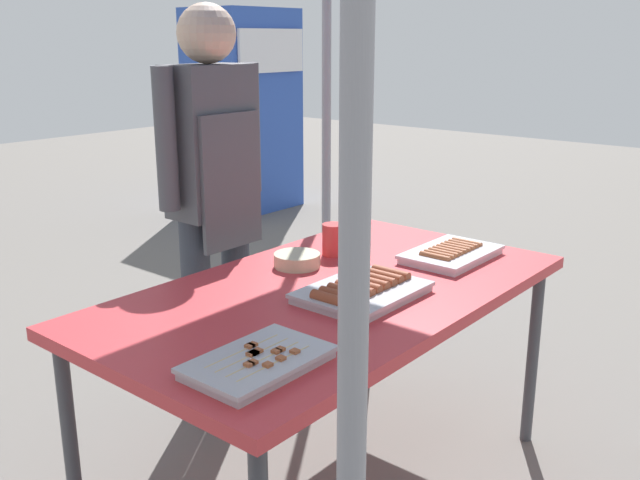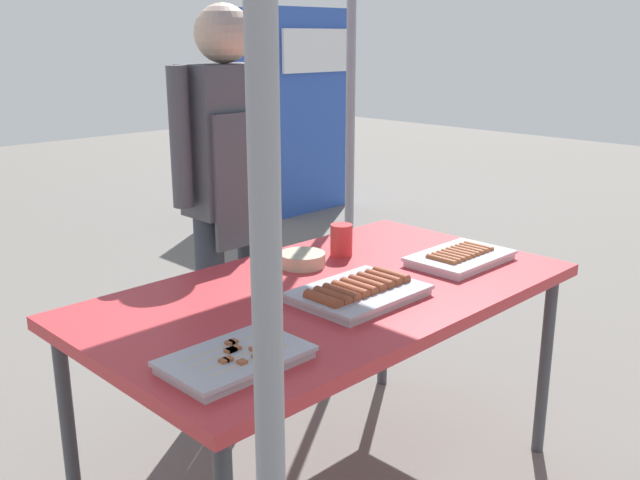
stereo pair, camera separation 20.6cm
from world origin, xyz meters
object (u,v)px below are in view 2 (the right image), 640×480
tray_pork_links (359,292)px  vendor_woman (229,177)px  condiment_bowl (302,259)px  neighbor_stall_left (288,110)px  tray_meat_skewers (236,359)px  stall_table (331,303)px  drink_cup_near_edge (341,240)px  tray_grilled_sausages (460,257)px

tray_pork_links → vendor_woman: 0.94m
condiment_bowl → neighbor_stall_left: bearing=48.2°
vendor_woman → tray_meat_skewers: bearing=52.6°
stall_table → drink_cup_near_edge: 0.37m
tray_pork_links → drink_cup_near_edge: size_ratio=3.30×
tray_grilled_sausages → drink_cup_near_edge: bearing=123.7°
tray_pork_links → neighbor_stall_left: size_ratio=0.22×
tray_grilled_sausages → tray_pork_links: (-0.53, 0.01, 0.00)m
stall_table → condiment_bowl: 0.26m
tray_pork_links → neighbor_stall_left: neighbor_stall_left is taller
stall_table → neighbor_stall_left: neighbor_stall_left is taller
vendor_woman → condiment_bowl: bearing=79.4°
tray_pork_links → stall_table: bearing=85.0°
neighbor_stall_left → tray_meat_skewers: bearing=-134.0°
tray_grilled_sausages → vendor_woman: vendor_woman is taller
tray_pork_links → neighbor_stall_left: 4.47m
tray_meat_skewers → vendor_woman: 1.27m
tray_grilled_sausages → stall_table: bearing=164.8°
tray_grilled_sausages → vendor_woman: 0.99m
tray_grilled_sausages → tray_pork_links: size_ratio=0.95×
tray_meat_skewers → neighbor_stall_left: 4.92m
stall_table → drink_cup_near_edge: drink_cup_near_edge is taller
vendor_woman → drink_cup_near_edge: bearing=99.2°
tray_pork_links → drink_cup_near_edge: 0.45m
neighbor_stall_left → vendor_woman: bearing=-136.2°
drink_cup_near_edge → neighbor_stall_left: size_ratio=0.07×
tray_meat_skewers → neighbor_stall_left: neighbor_stall_left is taller
tray_grilled_sausages → condiment_bowl: condiment_bowl is taller
condiment_bowl → vendor_woman: 0.58m
tray_grilled_sausages → tray_meat_skewers: size_ratio=1.05×
neighbor_stall_left → condiment_bowl: bearing=-131.8°
stall_table → tray_pork_links: bearing=-95.0°
drink_cup_near_edge → tray_pork_links: bearing=-129.8°
drink_cup_near_edge → stall_table: bearing=-141.9°
stall_table → drink_cup_near_edge: (0.28, 0.22, 0.11)m
neighbor_stall_left → tray_grilled_sausages: bearing=-124.0°
stall_table → neighbor_stall_left: 4.37m
tray_meat_skewers → tray_pork_links: 0.57m
vendor_woman → stall_table: bearing=76.0°
tray_meat_skewers → neighbor_stall_left: size_ratio=0.20×
stall_table → tray_meat_skewers: bearing=-158.1°
drink_cup_near_edge → vendor_woman: bearing=99.2°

